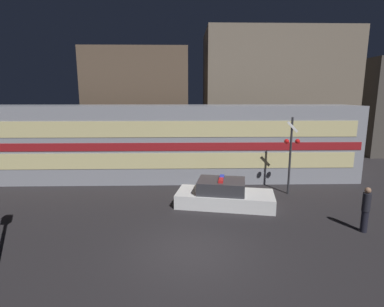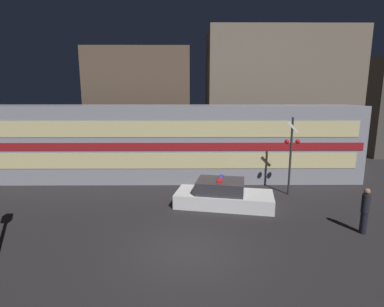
{
  "view_description": "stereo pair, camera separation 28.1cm",
  "coord_description": "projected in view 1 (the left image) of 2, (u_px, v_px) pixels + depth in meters",
  "views": [
    {
      "loc": [
        -0.24,
        -8.86,
        4.97
      ],
      "look_at": [
        0.16,
        6.42,
        1.97
      ],
      "focal_mm": 28.0,
      "sensor_mm": 36.0,
      "label": 1
    },
    {
      "loc": [
        0.04,
        -8.86,
        4.97
      ],
      "look_at": [
        0.16,
        6.42,
        1.97
      ],
      "focal_mm": 28.0,
      "sensor_mm": 36.0,
      "label": 2
    }
  ],
  "objects": [
    {
      "name": "ground_plane",
      "position": [
        192.0,
        252.0,
        9.65
      ],
      "size": [
        120.0,
        120.0,
        0.0
      ],
      "primitive_type": "plane",
      "color": "#262326"
    },
    {
      "name": "police_car",
      "position": [
        224.0,
        195.0,
        13.62
      ],
      "size": [
        4.63,
        2.63,
        1.32
      ],
      "rotation": [
        0.0,
        0.0,
        -0.19
      ],
      "color": "silver",
      "rests_on": "ground_plane"
    },
    {
      "name": "pedestrian",
      "position": [
        366.0,
        209.0,
        10.89
      ],
      "size": [
        0.29,
        0.29,
        1.71
      ],
      "color": "black",
      "rests_on": "ground_plane"
    },
    {
      "name": "building_center",
      "position": [
        274.0,
        95.0,
        25.02
      ],
      "size": [
        11.64,
        5.65,
        10.01
      ],
      "color": "#726656",
      "rests_on": "ground_plane"
    },
    {
      "name": "train",
      "position": [
        167.0,
        143.0,
        17.78
      ],
      "size": [
        22.18,
        3.03,
        4.38
      ],
      "color": "gray",
      "rests_on": "ground_plane"
    },
    {
      "name": "building_left",
      "position": [
        139.0,
        105.0,
        23.59
      ],
      "size": [
        7.62,
        5.08,
        8.32
      ],
      "color": "brown",
      "rests_on": "ground_plane"
    },
    {
      "name": "crossing_signal_near",
      "position": [
        291.0,
        150.0,
        14.83
      ],
      "size": [
        0.78,
        0.3,
        3.9
      ],
      "color": "#2D2D33",
      "rests_on": "ground_plane"
    }
  ]
}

